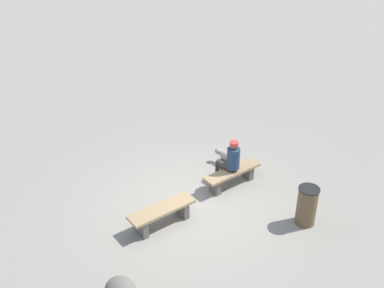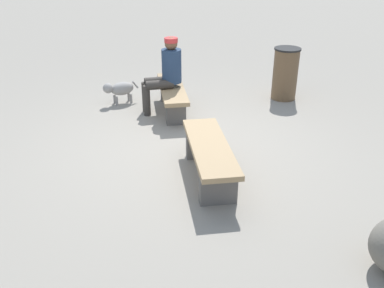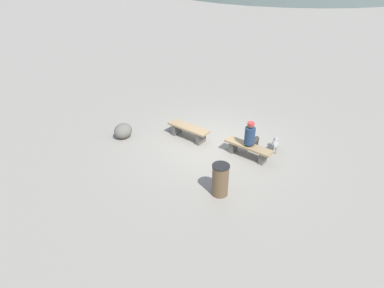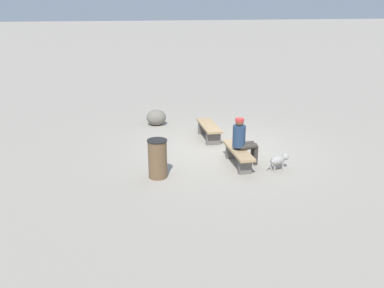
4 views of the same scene
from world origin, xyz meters
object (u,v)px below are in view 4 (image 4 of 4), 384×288
Objects in this scene: bench_left at (209,129)px; boulder at (156,117)px; dog at (279,160)px; seated_person at (243,139)px; trash_bin at (158,159)px; bench_right at (238,154)px.

bench_left is 2.38× the size of boulder.
bench_left is 2.50× the size of dog.
trash_bin is (0.24, -2.16, -0.24)m from seated_person.
bench_right is (2.22, 0.12, -0.01)m from bench_left.
bench_right is 0.41m from seated_person.
seated_person reaches higher than bench_left.
trash_bin is at bearing -86.65° from seated_person.
boulder is (-4.60, -2.25, -0.00)m from dog.
trash_bin is at bearing -35.73° from bench_left.
trash_bin is (-0.29, -2.91, 0.19)m from dog.
bench_left is 2.22m from bench_right.
dog is at bearing 51.55° from seated_person.
trash_bin is at bearing -80.57° from bench_right.
boulder is at bearing -142.47° from bench_left.
dog is (2.75, 0.96, -0.04)m from bench_left.
boulder is (-4.31, 0.66, -0.20)m from trash_bin.
bench_right reaches higher than dog.
seated_person is at bearing 8.10° from bench_left.
bench_right is 1.00m from dog.
seated_person is 4.36m from boulder.
bench_left is 1.26× the size of seated_person.
dog is (0.54, 0.85, -0.03)m from bench_right.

